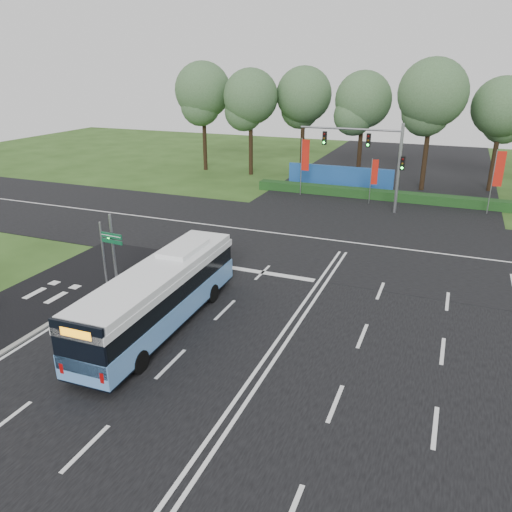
# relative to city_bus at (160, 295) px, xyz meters

# --- Properties ---
(ground) EXTENTS (120.00, 120.00, 0.00)m
(ground) POSITION_rel_city_bus_xyz_m (5.24, 2.49, -1.57)
(ground) COLOR #2A4818
(ground) RESTS_ON ground
(road_main) EXTENTS (20.00, 120.00, 0.04)m
(road_main) POSITION_rel_city_bus_xyz_m (5.24, 2.49, -1.55)
(road_main) COLOR black
(road_main) RESTS_ON ground
(road_cross) EXTENTS (120.00, 14.00, 0.05)m
(road_cross) POSITION_rel_city_bus_xyz_m (5.24, 14.49, -1.55)
(road_cross) COLOR black
(road_cross) RESTS_ON ground
(bike_path) EXTENTS (5.00, 18.00, 0.06)m
(bike_path) POSITION_rel_city_bus_xyz_m (-7.26, -0.51, -1.54)
(bike_path) COLOR black
(bike_path) RESTS_ON ground
(kerb_strip) EXTENTS (0.25, 18.00, 0.12)m
(kerb_strip) POSITION_rel_city_bus_xyz_m (-4.86, -0.51, -1.51)
(kerb_strip) COLOR gray
(kerb_strip) RESTS_ON ground
(city_bus) EXTENTS (2.55, 10.92, 3.12)m
(city_bus) POSITION_rel_city_bus_xyz_m (0.00, 0.00, 0.00)
(city_bus) COLOR #5B91D4
(city_bus) RESTS_ON ground
(pedestrian_signal) EXTENTS (0.30, 0.43, 3.77)m
(pedestrian_signal) POSITION_rel_city_bus_xyz_m (-5.14, 3.52, 0.49)
(pedestrian_signal) COLOR gray
(pedestrian_signal) RESTS_ON ground
(street_sign) EXTENTS (1.40, 0.20, 3.59)m
(street_sign) POSITION_rel_city_bus_xyz_m (-4.80, 2.67, 0.72)
(street_sign) COLOR gray
(street_sign) RESTS_ON ground
(banner_flag_left) EXTENTS (0.75, 0.08, 5.11)m
(banner_flag_left) POSITION_rel_city_bus_xyz_m (-1.27, 25.92, 1.73)
(banner_flag_left) COLOR gray
(banner_flag_left) RESTS_ON ground
(banner_flag_mid) EXTENTS (0.55, 0.24, 3.88)m
(banner_flag_mid) POSITION_rel_city_bus_xyz_m (5.06, 25.03, 0.98)
(banner_flag_mid) COLOR gray
(banner_flag_mid) RESTS_ON ground
(banner_flag_right) EXTENTS (0.74, 0.19, 5.08)m
(banner_flag_right) POSITION_rel_city_bus_xyz_m (14.35, 25.46, 1.72)
(banner_flag_right) COLOR gray
(banner_flag_right) RESTS_ON ground
(traffic_light_gantry) EXTENTS (8.41, 0.28, 7.00)m
(traffic_light_gantry) POSITION_rel_city_bus_xyz_m (5.45, 22.99, 3.09)
(traffic_light_gantry) COLOR gray
(traffic_light_gantry) RESTS_ON ground
(hedge) EXTENTS (22.00, 1.20, 0.80)m
(hedge) POSITION_rel_city_bus_xyz_m (5.24, 26.99, -1.17)
(hedge) COLOR #183C16
(hedge) RESTS_ON ground
(blue_hoarding) EXTENTS (10.00, 0.30, 2.20)m
(blue_hoarding) POSITION_rel_city_bus_xyz_m (1.24, 29.49, -0.47)
(blue_hoarding) COLOR #1C4D98
(blue_hoarding) RESTS_ON ground
(eucalyptus_row) EXTENTS (47.01, 9.36, 11.83)m
(eucalyptus_row) POSITION_rel_city_bus_xyz_m (3.77, 33.30, 6.49)
(eucalyptus_row) COLOR black
(eucalyptus_row) RESTS_ON ground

